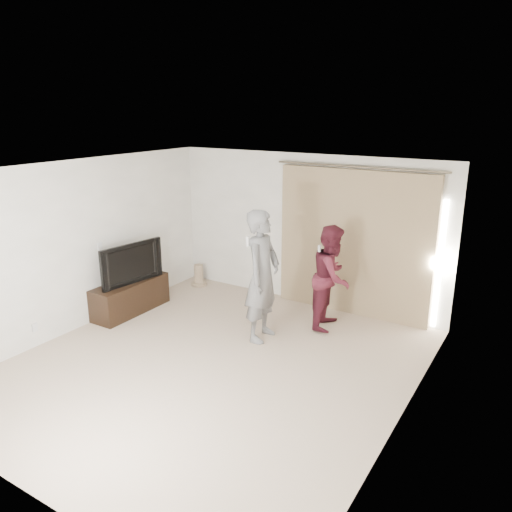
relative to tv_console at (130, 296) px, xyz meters
The scene contains 10 objects.
floor 2.40m from the tv_console, 18.53° to the right, with size 5.50×5.50×0.00m, color beige.
wall_back 3.19m from the tv_console, 41.31° to the left, with size 5.00×0.04×2.60m, color white.
wall_left 1.30m from the tv_console, 107.19° to the right, with size 0.04×5.50×2.60m.
ceiling 3.34m from the tv_console, 18.53° to the right, with size 5.00×5.50×0.01m, color white.
curtain 3.83m from the tv_console, 31.15° to the left, with size 2.80×0.11×2.46m.
tv_console is the anchor object (origin of this frame).
tv 0.61m from the tv_console, ahead, with size 1.17×0.15×0.68m, color black.
scratching_post 1.65m from the tv_console, 84.07° to the left, with size 0.31×0.31×0.41m.
person_man 2.52m from the tv_console, ahead, with size 0.53×0.75×1.96m.
person_woman 3.39m from the tv_console, 21.80° to the left, with size 0.72×0.87×1.63m.
Camera 1 is at (3.66, -4.81, 3.34)m, focal length 35.00 mm.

